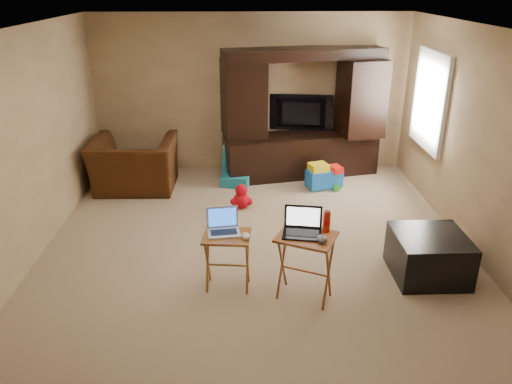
{
  "coord_description": "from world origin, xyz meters",
  "views": [
    {
      "loc": [
        -0.15,
        -5.22,
        2.94
      ],
      "look_at": [
        0.0,
        -0.2,
        0.8
      ],
      "focal_mm": 35.0,
      "sensor_mm": 36.0,
      "label": 1
    }
  ],
  "objects_px": {
    "mouse_right": "(322,239)",
    "tray_table_left": "(227,262)",
    "plush_toy": "(242,196)",
    "mouse_left": "(246,236)",
    "entertainment_center": "(302,114)",
    "tray_table_right": "(305,267)",
    "water_bottle": "(327,222)",
    "child_rocker": "(236,167)",
    "television": "(301,114)",
    "laptop_right": "(302,224)",
    "push_toy": "(324,175)",
    "ottoman": "(429,255)",
    "recliner": "(134,165)",
    "laptop_left": "(224,223)"
  },
  "relations": [
    {
      "from": "recliner",
      "to": "child_rocker",
      "type": "height_order",
      "value": "recliner"
    },
    {
      "from": "child_rocker",
      "to": "mouse_left",
      "type": "distance_m",
      "value": 2.93
    },
    {
      "from": "entertainment_center",
      "to": "laptop_left",
      "type": "distance_m",
      "value": 3.42
    },
    {
      "from": "tray_table_right",
      "to": "plush_toy",
      "type": "bearing_deg",
      "value": 131.34
    },
    {
      "from": "tray_table_left",
      "to": "water_bottle",
      "type": "height_order",
      "value": "water_bottle"
    },
    {
      "from": "mouse_left",
      "to": "entertainment_center",
      "type": "bearing_deg",
      "value": 74.55
    },
    {
      "from": "push_toy",
      "to": "tray_table_right",
      "type": "distance_m",
      "value": 2.92
    },
    {
      "from": "recliner",
      "to": "plush_toy",
      "type": "distance_m",
      "value": 1.78
    },
    {
      "from": "push_toy",
      "to": "mouse_right",
      "type": "distance_m",
      "value": 3.06
    },
    {
      "from": "push_toy",
      "to": "tray_table_left",
      "type": "relative_size",
      "value": 0.88
    },
    {
      "from": "tray_table_left",
      "to": "recliner",
      "type": "bearing_deg",
      "value": 124.23
    },
    {
      "from": "ottoman",
      "to": "tray_table_left",
      "type": "relative_size",
      "value": 1.22
    },
    {
      "from": "water_bottle",
      "to": "ottoman",
      "type": "bearing_deg",
      "value": 14.03
    },
    {
      "from": "laptop_right",
      "to": "mouse_right",
      "type": "xyz_separation_m",
      "value": [
        0.17,
        -0.14,
        -0.09
      ]
    },
    {
      "from": "laptop_right",
      "to": "water_bottle",
      "type": "distance_m",
      "value": 0.25
    },
    {
      "from": "recliner",
      "to": "ottoman",
      "type": "height_order",
      "value": "recliner"
    },
    {
      "from": "recliner",
      "to": "mouse_right",
      "type": "bearing_deg",
      "value": 128.93
    },
    {
      "from": "tray_table_left",
      "to": "laptop_left",
      "type": "distance_m",
      "value": 0.43
    },
    {
      "from": "plush_toy",
      "to": "mouse_right",
      "type": "distance_m",
      "value": 2.44
    },
    {
      "from": "ottoman",
      "to": "child_rocker",
      "type": "bearing_deg",
      "value": 127.85
    },
    {
      "from": "child_rocker",
      "to": "laptop_right",
      "type": "xyz_separation_m",
      "value": [
        0.66,
        -3.02,
        0.53
      ]
    },
    {
      "from": "ottoman",
      "to": "mouse_right",
      "type": "relative_size",
      "value": 5.25
    },
    {
      "from": "entertainment_center",
      "to": "mouse_left",
      "type": "height_order",
      "value": "entertainment_center"
    },
    {
      "from": "laptop_right",
      "to": "tray_table_left",
      "type": "bearing_deg",
      "value": 175.68
    },
    {
      "from": "push_toy",
      "to": "mouse_right",
      "type": "bearing_deg",
      "value": -117.0
    },
    {
      "from": "television",
      "to": "mouse_right",
      "type": "xyz_separation_m",
      "value": [
        -0.21,
        -3.75,
        -0.24
      ]
    },
    {
      "from": "tray_table_right",
      "to": "mouse_right",
      "type": "xyz_separation_m",
      "value": [
        0.13,
        -0.12,
        0.38
      ]
    },
    {
      "from": "recliner",
      "to": "push_toy",
      "type": "distance_m",
      "value": 2.87
    },
    {
      "from": "recliner",
      "to": "laptop_left",
      "type": "bearing_deg",
      "value": 119.12
    },
    {
      "from": "tray_table_right",
      "to": "child_rocker",
      "type": "bearing_deg",
      "value": 128.14
    },
    {
      "from": "recliner",
      "to": "tray_table_right",
      "type": "xyz_separation_m",
      "value": [
        2.22,
        -2.88,
        -0.05
      ]
    },
    {
      "from": "mouse_right",
      "to": "tray_table_left",
      "type": "bearing_deg",
      "value": 160.37
    },
    {
      "from": "mouse_left",
      "to": "water_bottle",
      "type": "bearing_deg",
      "value": -3.62
    },
    {
      "from": "child_rocker",
      "to": "push_toy",
      "type": "relative_size",
      "value": 1.07
    },
    {
      "from": "tray_table_left",
      "to": "mouse_right",
      "type": "bearing_deg",
      "value": -13.83
    },
    {
      "from": "tray_table_right",
      "to": "mouse_left",
      "type": "xyz_separation_m",
      "value": [
        -0.57,
        0.13,
        0.29
      ]
    },
    {
      "from": "laptop_right",
      "to": "child_rocker",
      "type": "bearing_deg",
      "value": 111.85
    },
    {
      "from": "tray_table_left",
      "to": "water_bottle",
      "type": "xyz_separation_m",
      "value": [
        0.96,
        -0.12,
        0.5
      ]
    },
    {
      "from": "entertainment_center",
      "to": "tray_table_right",
      "type": "distance_m",
      "value": 3.53
    },
    {
      "from": "child_rocker",
      "to": "mouse_right",
      "type": "bearing_deg",
      "value": -60.99
    },
    {
      "from": "entertainment_center",
      "to": "water_bottle",
      "type": "height_order",
      "value": "entertainment_center"
    },
    {
      "from": "push_toy",
      "to": "plush_toy",
      "type": "bearing_deg",
      "value": -167.81
    },
    {
      "from": "push_toy",
      "to": "tray_table_left",
      "type": "bearing_deg",
      "value": -135.18
    },
    {
      "from": "recliner",
      "to": "plush_toy",
      "type": "relative_size",
      "value": 3.36
    },
    {
      "from": "television",
      "to": "mouse_right",
      "type": "distance_m",
      "value": 3.76
    },
    {
      "from": "child_rocker",
      "to": "water_bottle",
      "type": "bearing_deg",
      "value": -58.8
    },
    {
      "from": "laptop_left",
      "to": "child_rocker",
      "type": "bearing_deg",
      "value": 80.79
    },
    {
      "from": "push_toy",
      "to": "ottoman",
      "type": "distance_m",
      "value": 2.58
    },
    {
      "from": "television",
      "to": "child_rocker",
      "type": "relative_size",
      "value": 1.78
    },
    {
      "from": "tray_table_right",
      "to": "mouse_right",
      "type": "relative_size",
      "value": 4.92
    }
  ]
}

